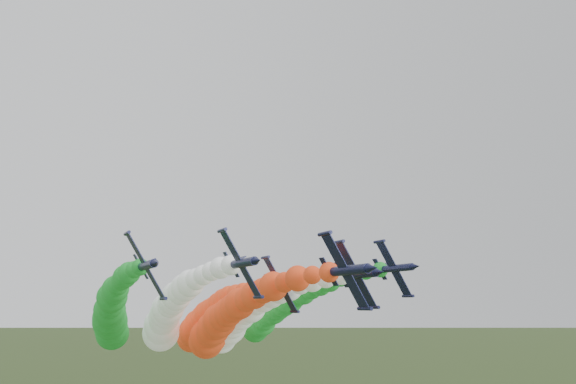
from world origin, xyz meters
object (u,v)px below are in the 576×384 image
at_px(jet_inner_left, 167,317).
at_px(jet_inner_right, 237,322).
at_px(jet_lead, 220,325).
at_px(jet_trail, 201,324).
at_px(jet_outer_right, 275,312).
at_px(jet_outer_left, 112,318).

relative_size(jet_inner_left, jet_inner_right, 1.01).
height_order(jet_inner_left, jet_inner_right, jet_inner_left).
height_order(jet_lead, jet_trail, jet_lead).
distance_m(jet_outer_right, jet_trail, 20.90).
height_order(jet_outer_left, jet_outer_right, jet_outer_right).
bearing_deg(jet_inner_right, jet_outer_left, 151.95).
bearing_deg(jet_outer_left, jet_inner_left, -33.30).
distance_m(jet_lead, jet_outer_left, 29.38).
height_order(jet_inner_right, jet_trail, jet_inner_right).
bearing_deg(jet_outer_left, jet_inner_right, -28.05).
distance_m(jet_inner_left, jet_trail, 19.46).
distance_m(jet_inner_right, jet_trail, 21.19).
height_order(jet_inner_left, jet_outer_right, jet_outer_right).
height_order(jet_inner_left, jet_trail, jet_inner_left).
bearing_deg(jet_trail, jet_inner_left, -132.13).
distance_m(jet_lead, jet_trail, 28.46).
xyz_separation_m(jet_inner_left, jet_outer_right, (29.51, 1.98, 1.03)).
xyz_separation_m(jet_outer_right, jet_trail, (-16.54, 12.35, -3.27)).
height_order(jet_lead, jet_inner_right, jet_inner_right).
relative_size(jet_inner_right, jet_outer_right, 1.00).
height_order(jet_lead, jet_outer_left, jet_outer_left).
distance_m(jet_outer_left, jet_trail, 25.56).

